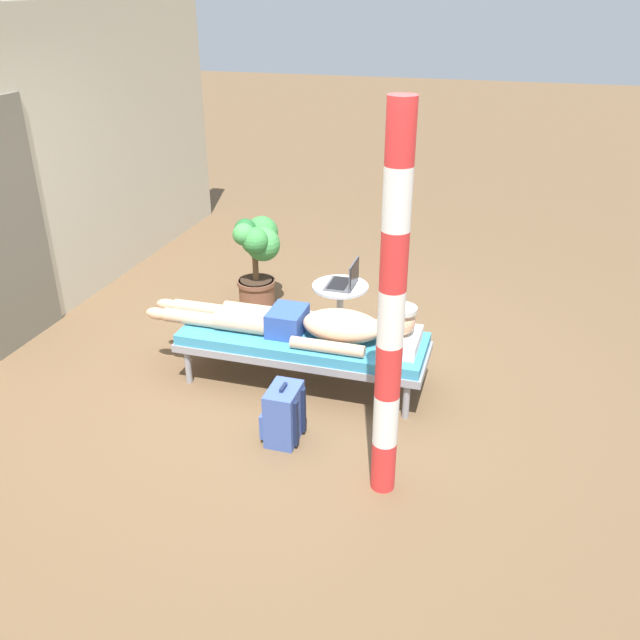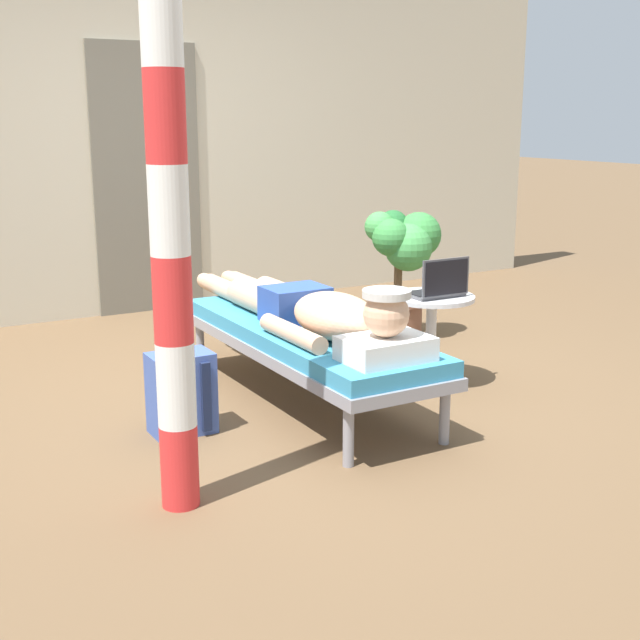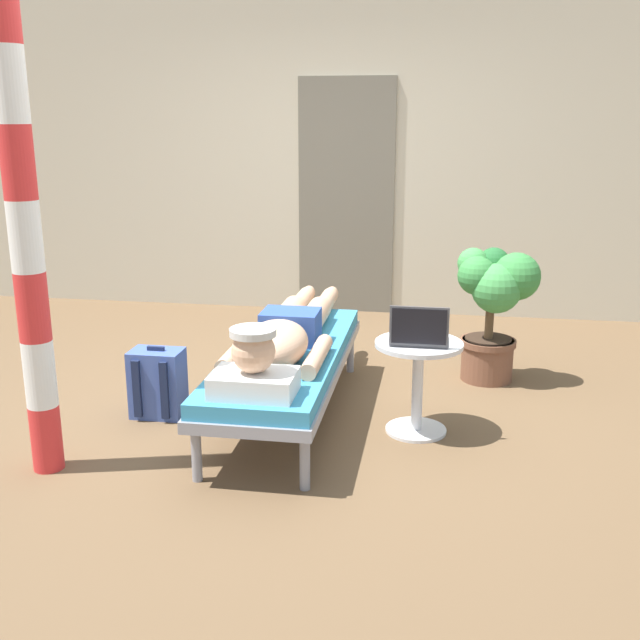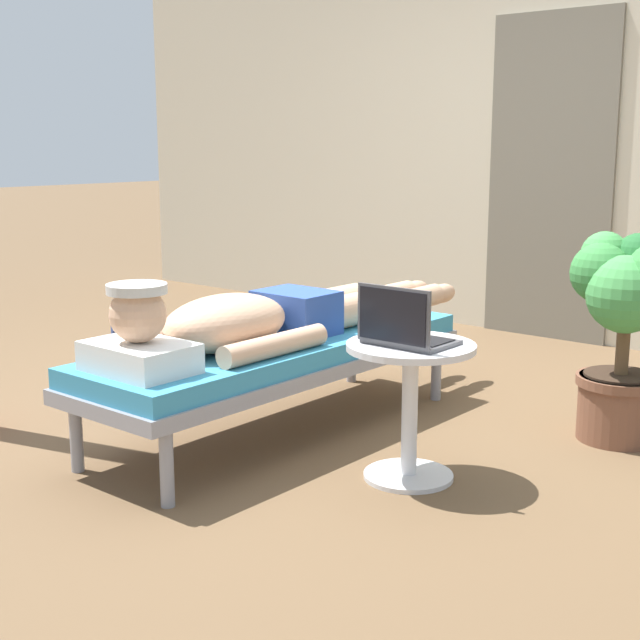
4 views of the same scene
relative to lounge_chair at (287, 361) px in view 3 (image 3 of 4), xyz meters
The scene contains 10 objects.
ground_plane 0.40m from the lounge_chair, 103.45° to the left, with size 40.00×40.00×0.00m, color brown.
house_wall_back 2.83m from the lounge_chair, 90.00° to the left, with size 7.60×0.20×2.70m, color beige.
house_door_panel 2.62m from the lounge_chair, 89.81° to the left, with size 0.84×0.03×2.04m, color #6D6759.
lounge_chair is the anchor object (origin of this frame).
person_reclining 0.19m from the lounge_chair, 90.00° to the right, with size 0.53×2.17×0.33m.
side_table 0.76m from the lounge_chair, ahead, with size 0.48×0.48×0.52m.
laptop 0.81m from the lounge_chair, 10.90° to the right, with size 0.31×0.24×0.23m.
backpack 0.77m from the lounge_chair, behind, with size 0.30×0.26×0.42m.
potted_plant 1.48m from the lounge_chair, 34.58° to the left, with size 0.53×0.43×0.88m.
porch_post 1.58m from the lounge_chair, 140.77° to the right, with size 0.15×0.15×2.34m.
Camera 3 is at (0.90, -4.19, 1.70)m, focal length 41.85 mm.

